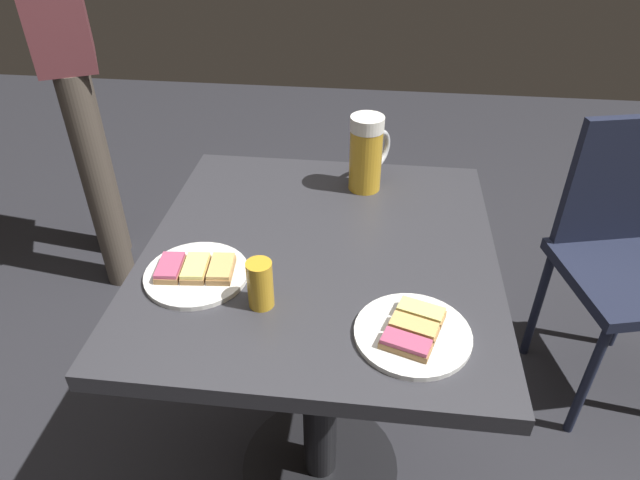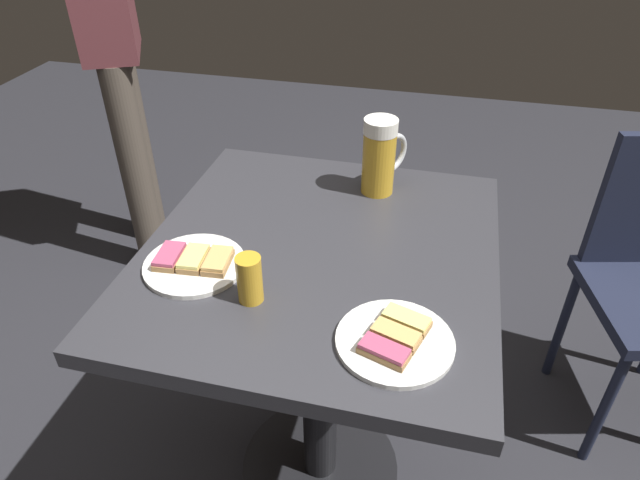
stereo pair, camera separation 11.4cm
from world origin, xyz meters
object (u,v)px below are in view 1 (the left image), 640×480
(cafe_chair, at_px, (627,248))
(patron_standing, at_px, (61,33))
(beer_mug, at_px, (367,153))
(plate_near, at_px, (413,332))
(plate_far, at_px, (196,272))
(beer_glass_small, at_px, (260,284))

(cafe_chair, relative_size, patron_standing, 0.53)
(beer_mug, bearing_deg, cafe_chair, -164.57)
(plate_near, xyz_separation_m, plate_far, (0.41, -0.11, 0.00))
(beer_glass_small, bearing_deg, beer_mug, -110.45)
(beer_mug, bearing_deg, plate_near, 101.94)
(beer_mug, relative_size, cafe_chair, 0.21)
(plate_far, bearing_deg, cafe_chair, -151.02)
(plate_near, bearing_deg, beer_mug, -78.06)
(plate_far, height_order, beer_mug, beer_mug)
(plate_near, distance_m, patron_standing, 1.58)
(beer_glass_small, relative_size, patron_standing, 0.06)
(plate_near, height_order, patron_standing, patron_standing)
(plate_far, relative_size, cafe_chair, 0.23)
(plate_near, distance_m, beer_mug, 0.51)
(plate_near, relative_size, beer_glass_small, 2.13)
(plate_far, distance_m, beer_mug, 0.49)
(plate_far, xyz_separation_m, beer_mug, (-0.30, -0.38, 0.08))
(plate_near, height_order, plate_far, same)
(plate_far, xyz_separation_m, cafe_chair, (-1.06, -0.59, -0.28))
(cafe_chair, bearing_deg, beer_mug, 1.66)
(plate_far, bearing_deg, beer_mug, -128.79)
(patron_standing, bearing_deg, plate_near, 19.14)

